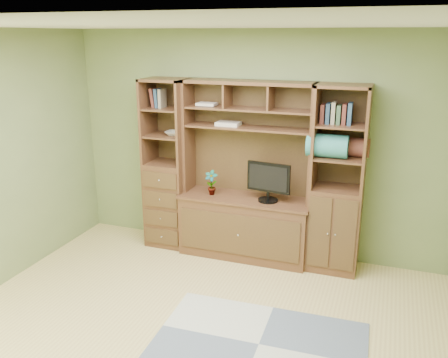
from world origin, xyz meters
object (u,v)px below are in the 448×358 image
at_px(right_tower, 338,181).
at_px(monitor, 269,175).
at_px(center_hutch, 245,173).
at_px(left_tower, 168,164).

height_order(right_tower, monitor, right_tower).
bearing_deg(center_hutch, right_tower, 2.23).
bearing_deg(monitor, right_tower, 13.71).
relative_size(center_hutch, left_tower, 1.00).
height_order(left_tower, monitor, left_tower).
bearing_deg(left_tower, monitor, -3.35).
height_order(center_hutch, left_tower, same).
bearing_deg(left_tower, right_tower, 0.00).
bearing_deg(center_hutch, monitor, -7.13).
height_order(center_hutch, right_tower, same).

